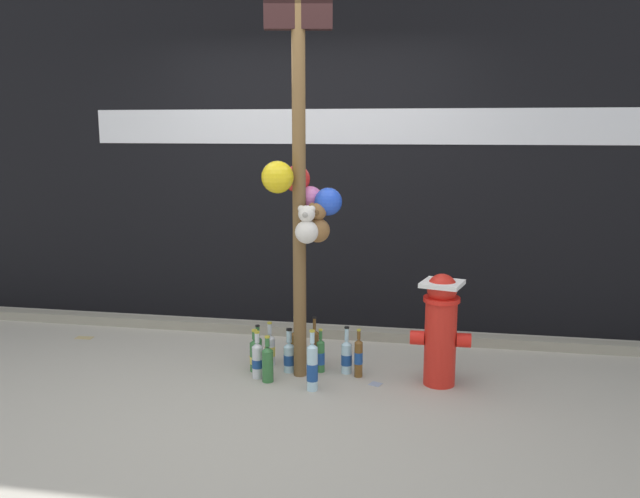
# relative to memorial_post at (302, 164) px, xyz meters

# --- Properties ---
(ground_plane) EXTENTS (14.00, 14.00, 0.00)m
(ground_plane) POSITION_rel_memorial_post_xyz_m (-0.19, -0.32, -1.48)
(ground_plane) COLOR #ADA899
(building_wall) EXTENTS (10.00, 0.21, 3.52)m
(building_wall) POSITION_rel_memorial_post_xyz_m (-0.19, 1.34, 0.28)
(building_wall) COLOR black
(building_wall) RESTS_ON ground_plane
(curb_strip) EXTENTS (8.00, 0.12, 0.08)m
(curb_strip) POSITION_rel_memorial_post_xyz_m (-0.19, 0.89, -1.44)
(curb_strip) COLOR gray
(curb_strip) RESTS_ON ground_plane
(memorial_post) EXTENTS (0.51, 0.46, 2.70)m
(memorial_post) POSITION_rel_memorial_post_xyz_m (0.00, 0.00, 0.00)
(memorial_post) COLOR brown
(memorial_post) RESTS_ON ground_plane
(fire_hydrant) EXTENTS (0.41, 0.31, 0.77)m
(fire_hydrant) POSITION_rel_memorial_post_xyz_m (0.95, 0.01, -1.08)
(fire_hydrant) COLOR red
(fire_hydrant) RESTS_ON ground_plane
(bottle_0) EXTENTS (0.08, 0.08, 0.33)m
(bottle_0) POSITION_rel_memorial_post_xyz_m (-0.21, -0.16, -1.35)
(bottle_0) COLOR #337038
(bottle_0) RESTS_ON ground_plane
(bottle_1) EXTENTS (0.08, 0.08, 0.34)m
(bottle_1) POSITION_rel_memorial_post_xyz_m (0.30, 0.10, -1.36)
(bottle_1) COLOR #B2DBEA
(bottle_1) RESTS_ON ground_plane
(bottle_2) EXTENTS (0.08, 0.08, 0.32)m
(bottle_2) POSITION_rel_memorial_post_xyz_m (-0.28, 0.17, -1.36)
(bottle_2) COLOR silver
(bottle_2) RESTS_ON ground_plane
(bottle_3) EXTENTS (0.07, 0.07, 0.31)m
(bottle_3) POSITION_rel_memorial_post_xyz_m (-0.35, 0.02, -1.36)
(bottle_3) COLOR #337038
(bottle_3) RESTS_ON ground_plane
(bottle_4) EXTENTS (0.06, 0.06, 0.32)m
(bottle_4) POSITION_rel_memorial_post_xyz_m (0.11, 0.09, -1.36)
(bottle_4) COLOR #337038
(bottle_4) RESTS_ON ground_plane
(bottle_5) EXTENTS (0.06, 0.06, 0.31)m
(bottle_5) POSITION_rel_memorial_post_xyz_m (-0.36, 0.13, -1.36)
(bottle_5) COLOR #337038
(bottle_5) RESTS_ON ground_plane
(bottle_6) EXTENTS (0.08, 0.08, 0.32)m
(bottle_6) POSITION_rel_memorial_post_xyz_m (-0.11, 0.05, -1.37)
(bottle_6) COLOR #B2DBEA
(bottle_6) RESTS_ON ground_plane
(bottle_7) EXTENTS (0.06, 0.06, 0.37)m
(bottle_7) POSITION_rel_memorial_post_xyz_m (0.04, 0.21, -1.34)
(bottle_7) COLOR brown
(bottle_7) RESTS_ON ground_plane
(bottle_8) EXTENTS (0.07, 0.07, 0.34)m
(bottle_8) POSITION_rel_memorial_post_xyz_m (-0.11, 0.28, -1.36)
(bottle_8) COLOR brown
(bottle_8) RESTS_ON ground_plane
(bottle_9) EXTENTS (0.08, 0.08, 0.34)m
(bottle_9) POSITION_rel_memorial_post_xyz_m (-0.30, -0.10, -1.35)
(bottle_9) COLOR silver
(bottle_9) RESTS_ON ground_plane
(bottle_10) EXTENTS (0.07, 0.07, 0.42)m
(bottle_10) POSITION_rel_memorial_post_xyz_m (0.12, -0.25, -1.32)
(bottle_10) COLOR #B2DBEA
(bottle_10) RESTS_ON ground_plane
(bottle_11) EXTENTS (0.06, 0.06, 0.35)m
(bottle_11) POSITION_rel_memorial_post_xyz_m (0.39, 0.04, -1.34)
(bottle_11) COLOR brown
(bottle_11) RESTS_ON ground_plane
(litter_0) EXTENTS (0.10, 0.10, 0.01)m
(litter_0) POSITION_rel_memorial_post_xyz_m (0.52, -0.08, -1.48)
(litter_0) COLOR #8C99B2
(litter_0) RESTS_ON ground_plane
(litter_1) EXTENTS (0.14, 0.08, 0.01)m
(litter_1) POSITION_rel_memorial_post_xyz_m (-1.96, 0.49, -1.48)
(litter_1) COLOR tan
(litter_1) RESTS_ON ground_plane
(litter_2) EXTENTS (0.14, 0.13, 0.01)m
(litter_2) POSITION_rel_memorial_post_xyz_m (-0.42, 0.30, -1.48)
(litter_2) COLOR tan
(litter_2) RESTS_ON ground_plane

